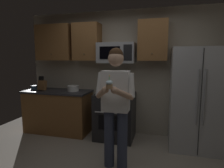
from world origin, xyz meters
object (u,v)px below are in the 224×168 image
Objects in this scene: bowl_large_white at (73,88)px; bowl_small_colored at (35,87)px; knife_block at (42,85)px; cupcake at (109,84)px; person at (116,102)px; oven_range at (115,116)px; refrigerator at (197,99)px; microwave at (117,53)px.

bowl_small_colored is at bearing 179.14° from bowl_large_white.
bowl_small_colored is (-0.24, 0.08, -0.07)m from knife_block.
bowl_small_colored is 2.59m from cupcake.
knife_block reaches higher than bowl_large_white.
person is at bearing -27.62° from knife_block.
bowl_large_white is 1.86m from cupcake.
bowl_large_white is at bearing -0.86° from bowl_small_colored.
knife_block is 2.15m from person.
refrigerator is (1.50, -0.04, 0.44)m from oven_range.
person reaches higher than cupcake.
cupcake is (-1.24, -1.32, 0.39)m from refrigerator.
refrigerator reaches higher than knife_block.
microwave is 0.41× the size of refrigerator.
bowl_small_colored is 0.11× the size of person.
cupcake is at bearing -34.83° from knife_block.
bowl_small_colored is at bearing 178.50° from refrigerator.
cupcake is at bearing -79.94° from microwave.
oven_range is 3.67× the size of bowl_large_white.
knife_block is at bearing 179.83° from refrigerator.
oven_range is 1.74m from knife_block.
microwave reaches higher than oven_range.
refrigerator reaches higher than oven_range.
microwave reaches higher than refrigerator.
microwave is 1.79m from knife_block.
refrigerator reaches higher than bowl_large_white.
bowl_small_colored is (-1.88, -0.07, -0.75)m from microwave.
refrigerator is 1.02× the size of person.
person is (0.26, -1.03, 0.53)m from oven_range.
cupcake is (0.26, -1.48, -0.43)m from microwave.
refrigerator reaches higher than bowl_small_colored.
bowl_small_colored is (-1.88, 0.05, 0.50)m from oven_range.
knife_block is 1.84× the size of cupcake.
oven_range is at bearing 178.50° from refrigerator.
knife_block is 2.34m from cupcake.
cupcake is at bearing -90.00° from person.
oven_range is 1.07m from bowl_large_white.
bowl_large_white is (-0.93, 0.04, 0.52)m from oven_range.
bowl_large_white is 1.46× the size of cupcake.
person is (1.20, -1.06, 0.01)m from bowl_large_white.
oven_range is 1.95m from bowl_small_colored.
person is at bearing -75.70° from oven_range.
bowl_large_white is 0.14× the size of person.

